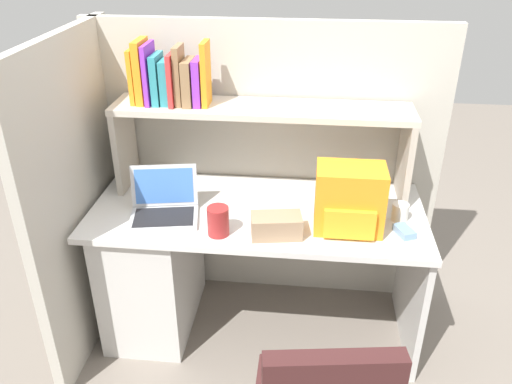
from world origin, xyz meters
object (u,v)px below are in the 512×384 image
object	(u,v)px
snack_canister	(218,221)
backpack	(349,200)
laptop	(164,206)
paper_cup	(400,212)
computer_mouse	(404,231)
tissue_box	(276,226)

from	to	relation	value
snack_canister	backpack	bearing A→B (deg)	11.13
laptop	snack_canister	xyz separation A→B (m)	(0.28, -0.13, 0.02)
laptop	paper_cup	xyz separation A→B (m)	(1.09, 0.08, -0.01)
laptop	backpack	xyz separation A→B (m)	(0.85, -0.02, 0.09)
snack_canister	paper_cup	bearing A→B (deg)	14.59
computer_mouse	tissue_box	bearing A→B (deg)	163.33
laptop	paper_cup	bearing A→B (deg)	4.04
backpack	computer_mouse	xyz separation A→B (m)	(0.25, -0.03, -0.13)
laptop	tissue_box	world-z (taller)	laptop
backpack	computer_mouse	size ratio (longest dim) A/B	2.88
laptop	paper_cup	distance (m)	1.10
paper_cup	snack_canister	bearing A→B (deg)	-165.41
computer_mouse	tissue_box	size ratio (longest dim) A/B	0.47
laptop	tissue_box	distance (m)	0.55
computer_mouse	snack_canister	size ratio (longest dim) A/B	0.78
paper_cup	tissue_box	size ratio (longest dim) A/B	0.37
backpack	computer_mouse	world-z (taller)	backpack
computer_mouse	tissue_box	xyz separation A→B (m)	(-0.56, -0.07, 0.03)
laptop	snack_canister	distance (m)	0.31
computer_mouse	paper_cup	bearing A→B (deg)	68.27
laptop	tissue_box	size ratio (longest dim) A/B	1.59
backpack	tissue_box	size ratio (longest dim) A/B	1.36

